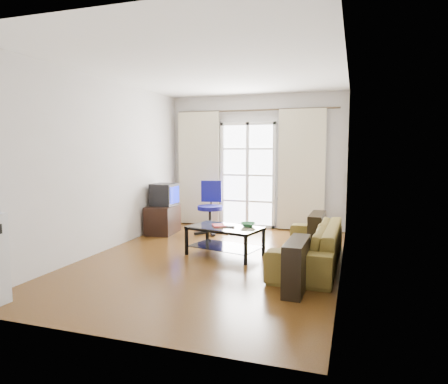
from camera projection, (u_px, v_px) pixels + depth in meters
The scene contains 19 objects.
floor at pixel (213, 259), 5.84m from camera, with size 5.20×5.20×0.00m, color #583714.
ceiling at pixel (212, 70), 5.55m from camera, with size 5.20×5.20×0.00m, color white.
wall_back at pixel (255, 162), 8.15m from camera, with size 3.60×0.02×2.70m, color beige.
wall_front at pixel (104, 179), 3.24m from camera, with size 3.60×0.02×2.70m, color beige.
wall_left at pixel (104, 165), 6.25m from camera, with size 0.02×5.20×2.70m, color beige.
wall_right at pixel (344, 169), 5.14m from camera, with size 0.02×5.20×2.70m, color beige.
french_door at pixel (248, 175), 8.18m from camera, with size 1.16×0.06×2.15m.
curtain_rod at pixel (255, 110), 7.95m from camera, with size 0.04×0.04×3.30m, color #4C3F2D.
curtain_left at pixel (199, 168), 8.43m from camera, with size 0.90×0.07×2.35m, color beige.
curtain_right at pixel (301, 170), 7.76m from camera, with size 0.90×0.07×2.35m, color beige.
radiator at pixel (293, 214), 7.92m from camera, with size 0.64×0.12×0.64m, color gray.
sofa at pixel (308, 245), 5.47m from camera, with size 0.83×2.02×0.59m, color olive.
coffee_table at pixel (225, 237), 6.01m from camera, with size 1.20×0.86×0.44m.
bowl at pixel (248, 225), 6.02m from camera, with size 0.26×0.26×0.06m, color #308440.
book at pixel (213, 226), 6.01m from camera, with size 0.27×0.30×0.02m, color #AC3D15.
remote at pixel (228, 227), 5.96m from camera, with size 0.18×0.05×0.02m, color black.
tv_stand at pixel (163, 219), 7.63m from camera, with size 0.48×0.73×0.53m, color black.
crt_tv at pixel (164, 194), 7.62m from camera, with size 0.47×0.46×0.42m.
task_chair at pixel (210, 218), 7.64m from camera, with size 0.82×0.82×1.00m.
Camera 1 is at (1.94, -5.37, 1.59)m, focal length 32.00 mm.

